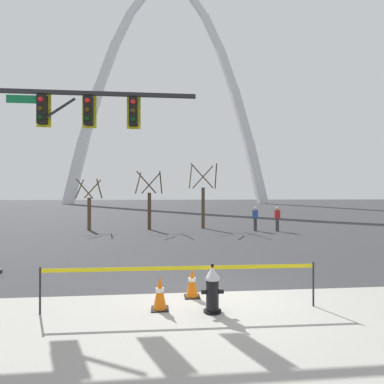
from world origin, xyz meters
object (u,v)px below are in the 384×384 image
(fire_hydrant, at_px, (212,290))
(traffic_cone_mid_sidewalk, at_px, (160,293))
(pedestrian_standing_center, at_px, (255,218))
(traffic_cone_by_hydrant, at_px, (192,282))
(monument_arch, at_px, (168,107))
(traffic_signal_gantry, at_px, (54,135))
(pedestrian_walking_left, at_px, (277,219))

(fire_hydrant, bearing_deg, traffic_cone_mid_sidewalk, 167.31)
(traffic_cone_mid_sidewalk, distance_m, pedestrian_standing_center, 14.42)
(traffic_cone_by_hydrant, xyz_separation_m, monument_arch, (0.54, 67.12, 23.29))
(fire_hydrant, xyz_separation_m, traffic_cone_mid_sidewalk, (-1.07, 0.24, -0.11))
(traffic_cone_mid_sidewalk, bearing_deg, fire_hydrant, -12.69)
(pedestrian_standing_center, bearing_deg, traffic_cone_by_hydrant, -113.27)
(fire_hydrant, height_order, traffic_signal_gantry, traffic_signal_gantry)
(traffic_signal_gantry, bearing_deg, traffic_cone_mid_sidewalk, -45.90)
(monument_arch, distance_m, pedestrian_standing_center, 59.51)
(traffic_signal_gantry, distance_m, monument_arch, 67.39)
(pedestrian_walking_left, bearing_deg, traffic_signal_gantry, -139.21)
(fire_hydrant, distance_m, pedestrian_standing_center, 14.22)
(traffic_cone_by_hydrant, distance_m, monument_arch, 71.04)
(fire_hydrant, height_order, pedestrian_walking_left, pedestrian_walking_left)
(traffic_cone_by_hydrant, xyz_separation_m, pedestrian_walking_left, (6.68, 12.03, 0.46))
(traffic_cone_by_hydrant, relative_size, monument_arch, 0.01)
(traffic_cone_by_hydrant, relative_size, traffic_signal_gantry, 0.11)
(fire_hydrant, bearing_deg, pedestrian_standing_center, 69.44)
(fire_hydrant, distance_m, traffic_signal_gantry, 6.89)
(pedestrian_walking_left, bearing_deg, fire_hydrant, -116.08)
(fire_hydrant, relative_size, traffic_cone_by_hydrant, 1.36)
(fire_hydrant, bearing_deg, traffic_signal_gantry, 140.10)
(traffic_signal_gantry, relative_size, pedestrian_walking_left, 4.04)
(pedestrian_standing_center, bearing_deg, monument_arch, 94.99)
(traffic_signal_gantry, distance_m, pedestrian_walking_left, 14.62)
(traffic_cone_by_hydrant, relative_size, pedestrian_standing_center, 0.46)
(traffic_cone_mid_sidewalk, distance_m, traffic_signal_gantry, 6.19)
(pedestrian_walking_left, bearing_deg, traffic_cone_mid_sidewalk, -120.24)
(fire_hydrant, height_order, monument_arch, monument_arch)
(fire_hydrant, relative_size, pedestrian_walking_left, 0.62)
(fire_hydrant, bearing_deg, traffic_cone_by_hydrant, 109.13)
(traffic_cone_by_hydrant, relative_size, pedestrian_walking_left, 0.46)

